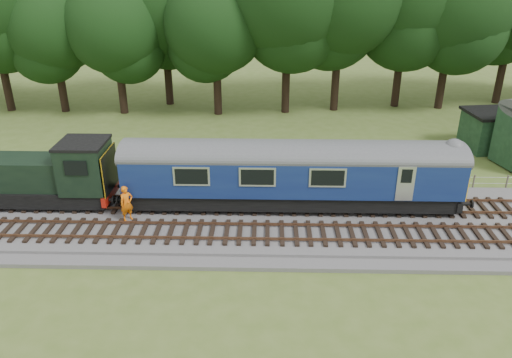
{
  "coord_description": "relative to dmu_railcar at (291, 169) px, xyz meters",
  "views": [
    {
      "loc": [
        3.44,
        -23.29,
        13.33
      ],
      "look_at": [
        2.82,
        1.4,
        2.0
      ],
      "focal_mm": 35.0,
      "sensor_mm": 36.0,
      "label": 1
    }
  ],
  "objects": [
    {
      "name": "track_south",
      "position": [
        -4.74,
        -3.0,
        -2.19
      ],
      "size": [
        67.2,
        2.4,
        0.21
      ],
      "color": "black",
      "rests_on": "ballast"
    },
    {
      "name": "shunter_loco",
      "position": [
        -13.93,
        0.0,
        -0.63
      ],
      "size": [
        8.91,
        2.6,
        3.38
      ],
      "color": "black",
      "rests_on": "ground"
    },
    {
      "name": "worker",
      "position": [
        -8.64,
        -1.74,
        -1.29
      ],
      "size": [
        0.84,
        0.81,
        1.94
      ],
      "primitive_type": "imported",
      "rotation": [
        0.0,
        0.0,
        0.7
      ],
      "color": "orange",
      "rests_on": "ballast"
    },
    {
      "name": "dmu_railcar",
      "position": [
        0.0,
        0.0,
        0.0
      ],
      "size": [
        18.05,
        2.86,
        3.88
      ],
      "color": "black",
      "rests_on": "ground"
    },
    {
      "name": "fence",
      "position": [
        -4.74,
        3.1,
        -2.61
      ],
      "size": [
        64.0,
        0.12,
        1.0
      ],
      "primitive_type": null,
      "color": "#6B6054",
      "rests_on": "ground"
    },
    {
      "name": "tree_line",
      "position": [
        -4.74,
        20.6,
        -2.61
      ],
      "size": [
        70.0,
        8.0,
        18.0
      ],
      "primitive_type": null,
      "color": "black",
      "rests_on": "ground"
    },
    {
      "name": "ground",
      "position": [
        -4.74,
        -1.4,
        -2.61
      ],
      "size": [
        120.0,
        120.0,
        0.0
      ],
      "primitive_type": "plane",
      "color": "#4E6525",
      "rests_on": "ground"
    },
    {
      "name": "track_north",
      "position": [
        -4.74,
        -0.0,
        -2.19
      ],
      "size": [
        67.2,
        2.4,
        0.21
      ],
      "color": "black",
      "rests_on": "ballast"
    },
    {
      "name": "shed",
      "position": [
        14.87,
        10.21,
        -1.17
      ],
      "size": [
        3.88,
        3.88,
        2.83
      ],
      "rotation": [
        0.0,
        0.0,
        0.13
      ],
      "color": "#16311D",
      "rests_on": "ground"
    },
    {
      "name": "ballast",
      "position": [
        -4.74,
        -1.4,
        -2.43
      ],
      "size": [
        70.0,
        7.0,
        0.35
      ],
      "primitive_type": "cube",
      "color": "#4C4C4F",
      "rests_on": "ground"
    }
  ]
}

